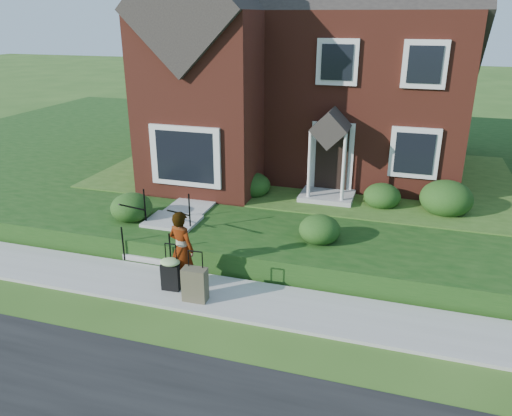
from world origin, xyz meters
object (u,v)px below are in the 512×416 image
at_px(suitcase_black, 171,272).
at_px(suitcase_olive, 195,284).
at_px(woman, 182,249).
at_px(front_steps, 165,233).

bearing_deg(suitcase_black, suitcase_olive, -24.10).
xyz_separation_m(woman, suitcase_olive, (0.54, -0.54, -0.52)).
xyz_separation_m(suitcase_black, suitcase_olive, (0.70, -0.27, -0.05)).
bearing_deg(suitcase_black, woman, 55.94).
height_order(front_steps, suitcase_olive, front_steps).
bearing_deg(suitcase_olive, front_steps, 127.58).
height_order(front_steps, suitcase_black, front_steps).
distance_m(woman, suitcase_black, 0.57).
distance_m(front_steps, woman, 2.18).
distance_m(front_steps, suitcase_black, 2.25).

